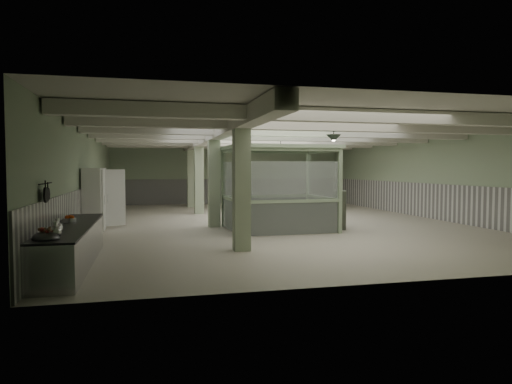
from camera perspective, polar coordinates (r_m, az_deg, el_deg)
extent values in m
plane|color=silver|center=(18.47, 2.03, -3.73)|extent=(20.00, 20.00, 0.00)
cube|color=beige|center=(18.40, 2.05, 7.47)|extent=(14.00, 20.00, 0.02)
cube|color=#94A584|center=(28.10, -3.43, 2.25)|extent=(14.00, 0.02, 3.60)
cube|color=#94A584|center=(9.11, 19.12, 0.54)|extent=(14.00, 0.02, 3.60)
cube|color=#94A584|center=(17.80, -20.24, 1.64)|extent=(0.02, 20.00, 3.60)
cube|color=#94A584|center=(21.31, 20.50, 1.83)|extent=(0.02, 20.00, 3.60)
cube|color=silver|center=(17.85, -20.10, -1.73)|extent=(0.05, 19.90, 1.50)
cube|color=silver|center=(21.34, 20.39, -0.99)|extent=(0.05, 19.90, 1.50)
cube|color=silver|center=(28.11, -3.41, 0.11)|extent=(13.90, 0.05, 1.50)
cube|color=silver|center=(17.87, -5.75, 6.88)|extent=(0.45, 19.90, 0.40)
cube|color=silver|center=(11.36, 12.37, 9.27)|extent=(13.90, 0.35, 0.32)
cube|color=silver|center=(13.65, 7.74, 8.25)|extent=(13.90, 0.35, 0.32)
cube|color=silver|center=(15.99, 4.47, 7.49)|extent=(13.90, 0.35, 0.32)
cube|color=silver|center=(18.38, 2.05, 6.91)|extent=(13.90, 0.35, 0.32)
cube|color=silver|center=(20.80, 0.19, 6.46)|extent=(13.90, 0.35, 0.32)
cube|color=silver|center=(23.23, -1.28, 6.10)|extent=(13.90, 0.35, 0.32)
cube|color=silver|center=(25.67, -2.46, 5.80)|extent=(13.90, 0.35, 0.32)
cube|color=#ACBE99|center=(11.92, -1.82, 1.24)|extent=(0.42, 0.42, 3.60)
cube|color=#ACBE99|center=(16.85, -5.27, 1.75)|extent=(0.42, 0.42, 3.60)
cube|color=#ACBE99|center=(21.81, -7.15, 2.02)|extent=(0.42, 0.42, 3.60)
cube|color=#ACBE99|center=(25.79, -8.13, 2.16)|extent=(0.42, 0.42, 3.60)
cylinder|color=black|center=(10.28, -24.83, 0.97)|extent=(0.02, 1.20, 0.02)
cone|color=#2F3F31|center=(13.80, 9.68, 6.63)|extent=(0.44, 0.44, 0.22)
cone|color=#2F3F31|center=(18.98, 3.10, 5.67)|extent=(0.44, 0.44, 0.22)
cone|color=#2F3F31|center=(23.81, -0.35, 5.13)|extent=(0.44, 0.44, 0.22)
cube|color=#AEAEB2|center=(10.93, -22.03, -6.30)|extent=(0.85, 5.03, 0.88)
cube|color=black|center=(10.87, -22.07, -3.96)|extent=(0.89, 5.07, 0.04)
cylinder|color=#B2B2B7|center=(11.41, -22.24, -3.34)|extent=(0.36, 0.36, 0.10)
cylinder|color=black|center=(10.02, -24.81, -0.34)|extent=(0.04, 0.31, 0.31)
cylinder|color=black|center=(10.23, -24.57, -0.27)|extent=(0.04, 0.27, 0.27)
cube|color=white|center=(16.62, -19.47, -0.94)|extent=(0.58, 2.34, 2.14)
cube|color=white|center=(16.06, -18.53, -1.06)|extent=(0.06, 0.88, 2.04)
cube|color=white|center=(17.21, -17.79, -0.79)|extent=(0.79, 0.49, 2.04)
cube|color=silver|center=(16.05, -18.39, -1.06)|extent=(0.02, 0.05, 0.30)
cube|color=silver|center=(17.12, -18.08, -0.81)|extent=(0.02, 0.05, 0.30)
cube|color=#9DB692|center=(14.19, -1.93, -0.06)|extent=(0.12, 0.12, 2.81)
cube|color=#9DB692|center=(16.94, -4.12, 0.43)|extent=(0.12, 0.12, 2.81)
cube|color=#9DB692|center=(15.32, 10.46, 0.11)|extent=(0.12, 0.12, 2.81)
cube|color=#9DB692|center=(17.89, 6.56, 0.55)|extent=(0.12, 0.12, 2.81)
cube|color=#9DB692|center=(16.00, 2.82, 5.54)|extent=(3.72, 3.17, 0.12)
cube|color=silver|center=(14.74, 4.49, -3.30)|extent=(3.18, 0.16, 1.05)
cube|color=silver|center=(14.65, 4.51, 1.49)|extent=(3.18, 0.16, 1.22)
cube|color=silver|center=(17.40, 1.36, -2.33)|extent=(3.18, 0.16, 1.05)
cube|color=silver|center=(17.33, 1.37, 1.73)|extent=(3.18, 0.16, 1.22)
cube|color=silver|center=(15.62, -3.11, -2.94)|extent=(0.14, 2.61, 1.05)
cube|color=silver|center=(15.54, -3.12, 1.58)|extent=(0.14, 2.61, 1.22)
cube|color=silver|center=(16.66, 8.33, -2.59)|extent=(0.14, 2.61, 1.05)
cube|color=silver|center=(16.58, 8.37, 1.64)|extent=(0.14, 2.61, 1.22)
cube|color=#4F5446|center=(16.46, 10.39, -2.22)|extent=(0.64, 0.75, 1.36)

